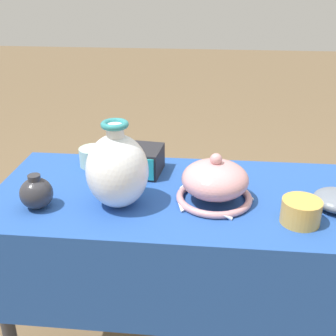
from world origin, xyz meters
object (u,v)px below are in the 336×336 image
(pot_squat_celadon, at_px, (94,157))
(pot_squat_ochre, at_px, (301,212))
(vase_dome_bell, at_px, (215,183))
(jar_round_charcoal, at_px, (36,193))
(mosaic_tile_box, at_px, (143,161))
(vase_tall_bulbous, at_px, (117,170))

(pot_squat_celadon, distance_m, pot_squat_ochre, 0.75)
(vase_dome_bell, distance_m, pot_squat_celadon, 0.49)
(jar_round_charcoal, xyz_separation_m, pot_squat_ochre, (0.77, -0.01, -0.01))
(vase_dome_bell, relative_size, mosaic_tile_box, 1.59)
(vase_tall_bulbous, height_order, mosaic_tile_box, vase_tall_bulbous)
(pot_squat_ochre, bearing_deg, vase_dome_bell, 156.95)
(mosaic_tile_box, distance_m, pot_squat_ochre, 0.56)
(vase_tall_bulbous, relative_size, vase_dome_bell, 1.08)
(vase_dome_bell, distance_m, mosaic_tile_box, 0.31)
(vase_dome_bell, bearing_deg, mosaic_tile_box, 144.45)
(jar_round_charcoal, bearing_deg, pot_squat_ochre, -0.62)
(mosaic_tile_box, bearing_deg, vase_dome_bell, -29.27)
(vase_dome_bell, bearing_deg, pot_squat_ochre, -23.05)
(mosaic_tile_box, xyz_separation_m, pot_squat_celadon, (-0.19, 0.04, -0.01))
(vase_tall_bulbous, relative_size, mosaic_tile_box, 1.72)
(vase_tall_bulbous, distance_m, jar_round_charcoal, 0.25)
(mosaic_tile_box, bearing_deg, pot_squat_ochre, -23.49)
(jar_round_charcoal, relative_size, pot_squat_ochre, 0.97)
(vase_tall_bulbous, bearing_deg, mosaic_tile_box, 79.95)
(vase_dome_bell, distance_m, pot_squat_ochre, 0.26)
(vase_dome_bell, relative_size, pot_squat_celadon, 2.37)
(vase_dome_bell, relative_size, pot_squat_ochre, 2.21)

